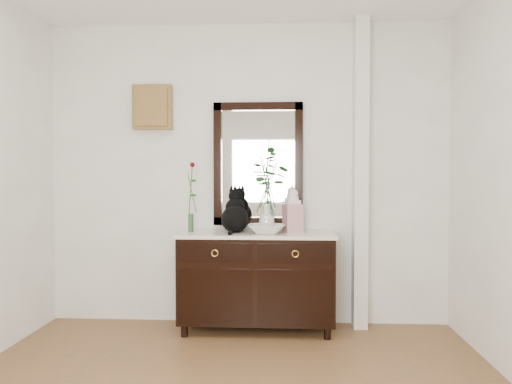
# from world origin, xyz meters

# --- Properties ---
(wall_back) EXTENTS (3.60, 0.04, 2.70)m
(wall_back) POSITION_xyz_m (0.00, 1.98, 1.35)
(wall_back) COLOR white
(wall_back) RESTS_ON ground
(pilaster) EXTENTS (0.12, 0.20, 2.70)m
(pilaster) POSITION_xyz_m (1.00, 1.90, 1.35)
(pilaster) COLOR white
(pilaster) RESTS_ON ground
(sideboard) EXTENTS (1.33, 0.52, 0.82)m
(sideboard) POSITION_xyz_m (0.10, 1.73, 0.47)
(sideboard) COLOR black
(sideboard) RESTS_ON ground
(wall_mirror) EXTENTS (0.80, 0.06, 1.10)m
(wall_mirror) POSITION_xyz_m (0.10, 1.97, 1.44)
(wall_mirror) COLOR black
(wall_mirror) RESTS_ON wall_back
(key_cabinet) EXTENTS (0.35, 0.10, 0.40)m
(key_cabinet) POSITION_xyz_m (-0.85, 1.94, 1.95)
(key_cabinet) COLOR brown
(key_cabinet) RESTS_ON wall_back
(cat) EXTENTS (0.27, 0.33, 0.38)m
(cat) POSITION_xyz_m (-0.09, 1.74, 1.04)
(cat) COLOR black
(cat) RESTS_ON sideboard
(lotus_bowl) EXTENTS (0.34, 0.34, 0.08)m
(lotus_bowl) POSITION_xyz_m (0.19, 1.65, 0.89)
(lotus_bowl) COLOR silver
(lotus_bowl) RESTS_ON sideboard
(vase_branches) EXTENTS (0.49, 0.49, 0.78)m
(vase_branches) POSITION_xyz_m (0.19, 1.65, 1.26)
(vase_branches) COLOR silver
(vase_branches) RESTS_ON lotus_bowl
(bud_vase_rose) EXTENTS (0.08, 0.08, 0.61)m
(bud_vase_rose) POSITION_xyz_m (-0.47, 1.74, 1.16)
(bud_vase_rose) COLOR #2E5F32
(bud_vase_rose) RESTS_ON sideboard
(ginger_jar) EXTENTS (0.18, 0.18, 0.39)m
(ginger_jar) POSITION_xyz_m (0.41, 1.77, 1.04)
(ginger_jar) COLOR white
(ginger_jar) RESTS_ON sideboard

